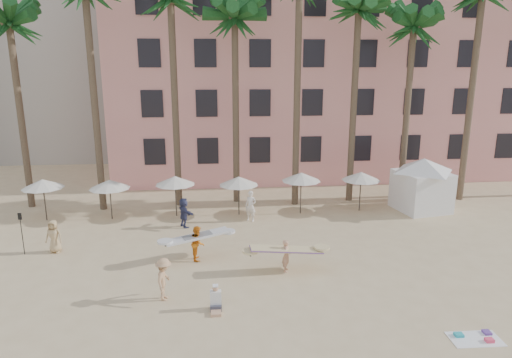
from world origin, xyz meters
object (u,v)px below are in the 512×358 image
object	(u,v)px
pink_hotel	(318,80)
carrier_yellow	(286,253)
carrier_white	(198,242)
cabana	(422,180)

from	to	relation	value
pink_hotel	carrier_yellow	size ratio (longest dim) A/B	10.27
pink_hotel	carrier_white	distance (m)	23.84
pink_hotel	cabana	world-z (taller)	pink_hotel
pink_hotel	carrier_white	world-z (taller)	pink_hotel
cabana	carrier_yellow	world-z (taller)	cabana
pink_hotel	carrier_white	xyz separation A→B (m)	(-10.42, -20.25, -7.06)
cabana	carrier_yellow	xyz separation A→B (m)	(-10.32, -8.34, -1.15)
pink_hotel	carrier_white	size ratio (longest dim) A/B	10.63
carrier_yellow	pink_hotel	bearing A→B (deg)	74.13
cabana	carrier_white	size ratio (longest dim) A/B	1.60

